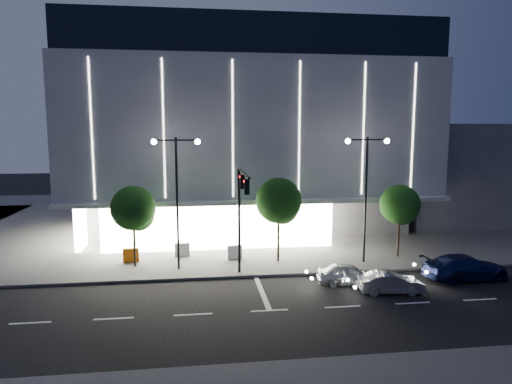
{
  "coord_description": "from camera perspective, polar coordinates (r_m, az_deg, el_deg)",
  "views": [
    {
      "loc": [
        -1.7,
        -24.22,
        9.5
      ],
      "look_at": [
        2.55,
        8.19,
        5.0
      ],
      "focal_mm": 32.0,
      "sensor_mm": 36.0,
      "label": 1
    }
  ],
  "objects": [
    {
      "name": "ground",
      "position": [
        26.07,
        -3.31,
        -13.55
      ],
      "size": [
        160.0,
        160.0,
        0.0
      ],
      "primitive_type": "plane",
      "color": "black",
      "rests_on": "ground"
    },
    {
      "name": "sidewalk_museum",
      "position": [
        49.58,
        0.43,
        -3.12
      ],
      "size": [
        70.0,
        40.0,
        0.15
      ],
      "primitive_type": "cube",
      "color": "#474747",
      "rests_on": "ground"
    },
    {
      "name": "museum",
      "position": [
        46.76,
        -1.75,
        7.56
      ],
      "size": [
        30.0,
        25.8,
        18.0
      ],
      "color": "#4C4C51",
      "rests_on": "ground"
    },
    {
      "name": "annex_building",
      "position": [
        55.79,
        22.35,
        2.62
      ],
      "size": [
        16.0,
        20.0,
        10.0
      ],
      "primitive_type": "cube",
      "color": "#4C4C51",
      "rests_on": "ground"
    },
    {
      "name": "traffic_mast",
      "position": [
        28.04,
        -1.85,
        -1.34
      ],
      "size": [
        0.33,
        5.89,
        7.07
      ],
      "color": "black",
      "rests_on": "ground"
    },
    {
      "name": "street_lamp_west",
      "position": [
        30.45,
        -9.87,
        1.04
      ],
      "size": [
        3.16,
        0.36,
        9.0
      ],
      "color": "black",
      "rests_on": "ground"
    },
    {
      "name": "street_lamp_east",
      "position": [
        32.59,
        13.62,
        1.38
      ],
      "size": [
        3.16,
        0.36,
        9.0
      ],
      "color": "black",
      "rests_on": "ground"
    },
    {
      "name": "tree_left",
      "position": [
        32.0,
        -15.05,
        -2.27
      ],
      "size": [
        3.02,
        3.02,
        5.72
      ],
      "color": "black",
      "rests_on": "ground"
    },
    {
      "name": "tree_mid",
      "position": [
        32.17,
        2.88,
        -1.41
      ],
      "size": [
        3.25,
        3.25,
        6.15
      ],
      "color": "black",
      "rests_on": "ground"
    },
    {
      "name": "tree_right",
      "position": [
        34.99,
        17.54,
        -1.76
      ],
      "size": [
        2.91,
        2.91,
        5.51
      ],
      "color": "black",
      "rests_on": "ground"
    },
    {
      "name": "car_lead",
      "position": [
        29.1,
        11.5,
        -10.02
      ],
      "size": [
        3.99,
        1.98,
        1.31
      ],
      "primitive_type": "imported",
      "rotation": [
        0.0,
        0.0,
        1.45
      ],
      "color": "#ADB1B5",
      "rests_on": "ground"
    },
    {
      "name": "car_second",
      "position": [
        28.24,
        16.47,
        -10.81
      ],
      "size": [
        3.87,
        1.62,
        1.24
      ],
      "primitive_type": "imported",
      "rotation": [
        0.0,
        0.0,
        1.49
      ],
      "color": "#989A9F",
      "rests_on": "ground"
    },
    {
      "name": "car_third",
      "position": [
        32.26,
        24.69,
        -8.55
      ],
      "size": [
        5.61,
        2.63,
        1.58
      ],
      "primitive_type": "imported",
      "rotation": [
        0.0,
        0.0,
        1.65
      ],
      "color": "#141C4D",
      "rests_on": "ground"
    },
    {
      "name": "barrier_a",
      "position": [
        33.78,
        -15.36,
        -7.63
      ],
      "size": [
        1.12,
        0.34,
        1.0
      ],
      "primitive_type": "cube",
      "rotation": [
        0.0,
        0.0,
        0.08
      ],
      "color": "orange",
      "rests_on": "sidewalk_museum"
    },
    {
      "name": "barrier_b",
      "position": [
        34.47,
        -9.2,
        -7.14
      ],
      "size": [
        1.11,
        0.31,
        1.0
      ],
      "primitive_type": "cube",
      "rotation": [
        0.0,
        0.0,
        0.06
      ],
      "color": "silver",
      "rests_on": "sidewalk_museum"
    },
    {
      "name": "barrier_d",
      "position": [
        33.44,
        -2.69,
        -7.51
      ],
      "size": [
        1.13,
        0.51,
        1.0
      ],
      "primitive_type": "cube",
      "rotation": [
        0.0,
        0.0,
        0.24
      ],
      "color": "white",
      "rests_on": "sidewalk_museum"
    }
  ]
}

